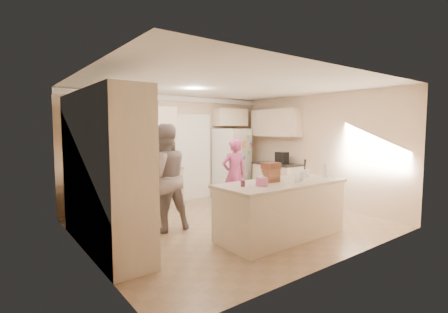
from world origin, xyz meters
TOP-DOWN VIEW (x-y plane):
  - floor at (0.00, 0.00)m, footprint 5.20×4.60m
  - ceiling at (0.00, 0.00)m, footprint 5.20×4.60m
  - wall_back at (0.00, 2.31)m, footprint 5.20×0.02m
  - wall_front at (0.00, -2.31)m, footprint 5.20×0.02m
  - wall_left at (-2.61, 0.00)m, footprint 0.02×4.60m
  - wall_right at (2.61, 0.00)m, footprint 0.02×4.60m
  - crown_back at (0.00, 2.26)m, footprint 5.20×0.08m
  - pantry_bank at (-2.30, 0.20)m, footprint 0.60×2.60m
  - back_base_cab at (-1.15, 2.00)m, footprint 2.20×0.60m
  - back_countertop at (-1.15, 1.99)m, footprint 2.24×0.63m
  - back_upper_cab at (-1.15, 2.12)m, footprint 2.20×0.35m
  - doorway_opening at (0.55, 2.28)m, footprint 0.90×0.06m
  - doorway_casing at (0.55, 2.24)m, footprint 1.02×0.03m
  - wall_frame_upper at (0.02, 2.27)m, footprint 0.15×0.02m
  - wall_frame_lower at (0.02, 2.27)m, footprint 0.15×0.02m
  - refrigerator at (1.67, 2.06)m, footprint 1.06×0.93m
  - fridge_seam at (1.67, 1.71)m, footprint 0.02×0.02m
  - fridge_dispenser at (1.45, 1.70)m, footprint 0.22×0.03m
  - fridge_handle_l at (1.62, 1.69)m, footprint 0.02×0.02m
  - fridge_handle_r at (1.72, 1.69)m, footprint 0.02×0.02m
  - over_fridge_cab at (1.65, 2.12)m, footprint 0.95×0.35m
  - right_base_cab at (2.30, 1.00)m, footprint 0.60×1.20m
  - right_countertop at (2.29, 1.00)m, footprint 0.63×1.24m
  - right_upper_cab at (2.43, 1.20)m, footprint 0.35×1.50m
  - coffee_maker at (2.25, 0.80)m, footprint 0.22×0.28m
  - island_base at (0.20, -1.10)m, footprint 2.20×0.90m
  - island_top at (0.20, -1.10)m, footprint 2.28×0.96m
  - utensil_crock at (0.85, -1.05)m, footprint 0.13×0.13m
  - tissue_box at (-0.35, -1.20)m, footprint 0.13×0.13m
  - tissue_plume at (-0.35, -1.20)m, footprint 0.08×0.08m
  - dollhouse_body at (0.05, -1.00)m, footprint 0.26×0.18m
  - dollhouse_roof at (0.05, -1.00)m, footprint 0.28×0.20m
  - jam_jar at (-0.60, -1.05)m, footprint 0.07×0.07m
  - greeting_card_a at (0.35, -1.30)m, footprint 0.12×0.06m
  - greeting_card_b at (0.50, -1.25)m, footprint 0.12×0.05m
  - water_bottle at (1.15, -1.25)m, footprint 0.07×0.07m
  - shaker_salt at (1.02, -0.88)m, footprint 0.05×0.05m
  - shaker_pepper at (1.09, -0.88)m, footprint 0.05×0.05m
  - teen_boy at (-1.19, 0.39)m, footprint 0.96×0.77m
  - teen_girl at (0.66, 0.73)m, footprint 0.64×0.49m
  - fridge_magnets at (1.67, 1.70)m, footprint 0.76×0.02m

SIDE VIEW (x-z plane):
  - floor at x=0.00m, z-range -0.02..0.00m
  - back_base_cab at x=-1.15m, z-range 0.00..0.88m
  - right_base_cab at x=2.30m, z-range 0.00..0.88m
  - island_base at x=0.20m, z-range 0.00..0.88m
  - teen_girl at x=0.66m, z-range 0.00..1.59m
  - back_countertop at x=-1.15m, z-range 0.88..0.92m
  - refrigerator at x=1.67m, z-range 0.00..1.80m
  - fridge_seam at x=1.67m, z-range 0.01..1.79m
  - right_countertop at x=2.29m, z-range 0.88..0.92m
  - island_top at x=0.20m, z-range 0.88..0.93m
  - fridge_magnets at x=1.67m, z-range 0.18..1.62m
  - teen_boy at x=-1.19m, z-range 0.00..1.89m
  - jam_jar at x=-0.60m, z-range 0.93..1.02m
  - shaker_salt at x=1.02m, z-range 0.93..1.02m
  - shaker_pepper at x=1.09m, z-range 0.93..1.02m
  - tissue_box at x=-0.35m, z-range 0.93..1.07m
  - utensil_crock at x=0.85m, z-range 0.93..1.07m
  - greeting_card_a at x=0.35m, z-range 0.93..1.08m
  - greeting_card_b at x=0.50m, z-range 0.93..1.08m
  - dollhouse_body at x=0.05m, z-range 0.93..1.15m
  - water_bottle at x=1.15m, z-range 0.92..1.17m
  - doorway_opening at x=0.55m, z-range 0.00..2.10m
  - doorway_casing at x=0.55m, z-range -0.06..2.16m
  - fridge_handle_l at x=1.62m, z-range 0.62..1.48m
  - fridge_handle_r at x=1.72m, z-range 0.62..1.48m
  - coffee_maker at x=2.25m, z-range 0.92..1.22m
  - tissue_plume at x=-0.35m, z-range 1.06..1.15m
  - fridge_dispenser at x=1.45m, z-range 0.97..1.32m
  - pantry_bank at x=-2.30m, z-range 0.00..2.35m
  - dollhouse_roof at x=0.05m, z-range 1.15..1.25m
  - wall_frame_lower at x=0.02m, z-range 1.18..1.38m
  - wall_back at x=0.00m, z-range 0.00..2.60m
  - wall_front at x=0.00m, z-range 0.00..2.60m
  - wall_left at x=-2.61m, z-range 0.00..2.60m
  - wall_right at x=2.61m, z-range 0.00..2.60m
  - wall_frame_upper at x=0.02m, z-range 1.45..1.65m
  - back_upper_cab at x=-1.15m, z-range 1.50..2.30m
  - right_upper_cab at x=2.43m, z-range 1.60..2.30m
  - over_fridge_cab at x=1.65m, z-range 1.88..2.33m
  - crown_back at x=0.00m, z-range 2.47..2.59m
  - ceiling at x=0.00m, z-range 2.60..2.62m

